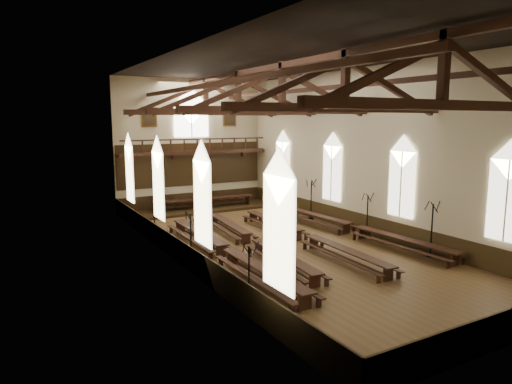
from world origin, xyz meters
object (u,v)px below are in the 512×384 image
Objects in this scene: high_table at (204,200)px; candelabrum_right_far at (311,207)px; candelabrum_left_near at (249,288)px; refectory_row_a at (227,250)px; dais at (204,209)px; refectory_row_b at (253,239)px; refectory_row_c at (306,236)px; refectory_row_d at (354,228)px; candelabrum_right_mid at (367,223)px; candelabrum_left_mid at (191,249)px; candelabrum_left_far at (155,225)px; candelabrum_right_near at (431,240)px.

candelabrum_right_far is (5.29, -6.65, 0.03)m from high_table.
high_table is 3.28× the size of candelabrum_left_near.
refectory_row_a is 1.24× the size of dais.
high_table is (1.80, 11.00, 0.35)m from refectory_row_b.
refectory_row_d reaches higher than refectory_row_c.
candelabrum_right_mid is 5.58m from candelabrum_right_far.
refectory_row_a is at bearing -148.61° from candelabrum_right_far.
high_table is 18.76m from candelabrum_left_near.
dais is (1.80, 11.00, -0.39)m from refectory_row_b.
refectory_row_c is at bearing 2.11° from candelabrum_left_mid.
candelabrum_left_far reaches higher than candelabrum_left_near.
candelabrum_left_far is (-1.75, 6.08, 0.23)m from refectory_row_a.
candelabrum_left_far is at bearing 130.35° from refectory_row_b.
candelabrum_right_near is at bearing -90.00° from candelabrum_right_far.
refectory_row_b is at bearing 31.03° from refectory_row_a.
high_table is 3.07× the size of candelabrum_left_mid.
high_table is 17.67m from candelabrum_right_near.
candelabrum_left_near reaches higher than high_table.
high_table is (-1.11, 11.82, 0.34)m from refectory_row_c.
dais is 0.74m from high_table.
candelabrum_left_mid is (-10.49, -0.29, 0.28)m from refectory_row_d.
candelabrum_left_far is 15.34m from candelabrum_right_near.
refectory_row_d is 5.36× the size of candelabrum_left_mid.
refectory_row_b is at bearing 15.06° from candelabrum_left_mid.
candelabrum_left_mid is at bearing -153.95° from candelabrum_right_far.
refectory_row_b reaches higher than dais.
candelabrum_left_near is at bearing -150.05° from refectory_row_d.
candelabrum_left_mid is at bearing -115.70° from high_table.
candelabrum_left_near is at bearing -108.05° from dais.
dais is 4.31× the size of candelabrum_left_mid.
candelabrum_left_near is (-1.75, -5.48, 0.22)m from refectory_row_a.
refectory_row_c is 6.55m from candelabrum_right_near.
high_table is at bearing 113.39° from candelabrum_right_mid.
candelabrum_right_near is (0.61, -5.07, 0.35)m from refectory_row_d.
refectory_row_b is at bearing 140.43° from candelabrum_right_near.
candelabrum_right_near reaches higher than refectory_row_d.
candelabrum_right_near is (5.29, -16.86, 0.78)m from dais.
candelabrum_right_mid reaches higher than dais.
candelabrum_left_far is 11.11m from candelabrum_right_far.
candelabrum_left_near is 12.44m from candelabrum_right_mid.
high_table is at bearing 111.65° from refectory_row_d.
candelabrum_left_far is (0.00, 5.80, -0.05)m from candelabrum_left_mid.
refectory_row_d is 5.69× the size of candelabrum_left_far.
candelabrum_left_near is (-5.81, -17.84, -0.09)m from high_table.
candelabrum_left_near is 0.94× the size of candelabrum_left_mid.
refectory_row_b is at bearing -49.65° from candelabrum_left_far.
candelabrum_right_near is at bearing -72.58° from high_table.
candelabrum_left_far reaches higher than refectory_row_c.
candelabrum_right_far is at bearing 90.00° from candelabrum_right_near.
candelabrum_left_far is at bearing -132.80° from high_table.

